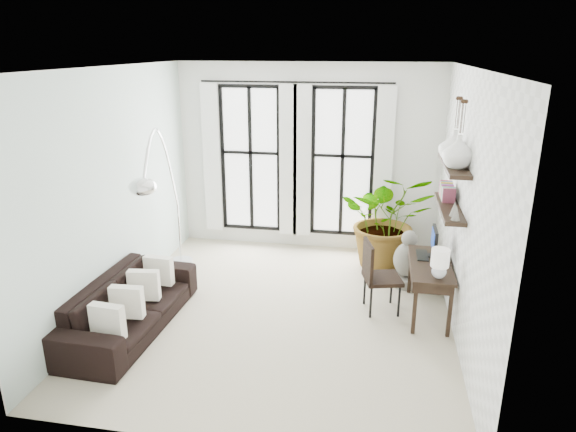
% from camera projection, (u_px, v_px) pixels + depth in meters
% --- Properties ---
extents(floor, '(5.00, 5.00, 0.00)m').
position_uv_depth(floor, '(280.00, 312.00, 6.97)').
color(floor, '#C1B799').
rests_on(floor, ground).
extents(ceiling, '(5.00, 5.00, 0.00)m').
position_uv_depth(ceiling, '(279.00, 67.00, 5.96)').
color(ceiling, white).
rests_on(ceiling, wall_back).
extents(wall_left, '(0.00, 5.00, 5.00)m').
position_uv_depth(wall_left, '(115.00, 191.00, 6.84)').
color(wall_left, silver).
rests_on(wall_left, floor).
extents(wall_right, '(0.00, 5.00, 5.00)m').
position_uv_depth(wall_right, '(466.00, 209.00, 6.09)').
color(wall_right, white).
rests_on(wall_right, floor).
extents(wall_back, '(4.50, 0.00, 4.50)m').
position_uv_depth(wall_back, '(308.00, 159.00, 8.80)').
color(wall_back, white).
rests_on(wall_back, floor).
extents(windows, '(3.26, 0.13, 2.65)m').
position_uv_depth(windows, '(296.00, 161.00, 8.78)').
color(windows, white).
rests_on(windows, wall_back).
extents(wall_shelves, '(0.25, 1.30, 0.60)m').
position_uv_depth(wall_shelves, '(451.00, 190.00, 6.41)').
color(wall_shelves, black).
rests_on(wall_shelves, wall_right).
extents(sofa, '(0.98, 2.31, 0.66)m').
position_uv_depth(sofa, '(130.00, 304.00, 6.48)').
color(sofa, black).
rests_on(sofa, floor).
extents(throw_pillows, '(0.40, 1.52, 0.40)m').
position_uv_depth(throw_pillows, '(136.00, 293.00, 6.41)').
color(throw_pillows, white).
rests_on(throw_pillows, sofa).
extents(plant, '(1.50, 1.32, 1.60)m').
position_uv_depth(plant, '(387.00, 219.00, 8.21)').
color(plant, '#2D7228').
rests_on(plant, floor).
extents(desk, '(0.52, 1.24, 1.13)m').
position_uv_depth(desk, '(431.00, 268.00, 6.68)').
color(desk, black).
rests_on(desk, floor).
extents(desk_chair, '(0.58, 0.58, 1.00)m').
position_uv_depth(desk_chair, '(376.00, 272.00, 6.84)').
color(desk_chair, black).
rests_on(desk_chair, floor).
extents(arc_lamp, '(0.74, 2.27, 2.43)m').
position_uv_depth(arc_lamp, '(160.00, 167.00, 6.91)').
color(arc_lamp, silver).
rests_on(arc_lamp, floor).
extents(buddha, '(0.48, 0.48, 0.86)m').
position_uv_depth(buddha, '(408.00, 262.00, 7.66)').
color(buddha, gray).
rests_on(buddha, floor).
extents(vase_a, '(0.37, 0.37, 0.38)m').
position_uv_depth(vase_a, '(458.00, 152.00, 5.97)').
color(vase_a, white).
rests_on(vase_a, shelf_upper).
extents(vase_b, '(0.37, 0.37, 0.38)m').
position_uv_depth(vase_b, '(454.00, 146.00, 6.34)').
color(vase_b, white).
rests_on(vase_b, shelf_upper).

